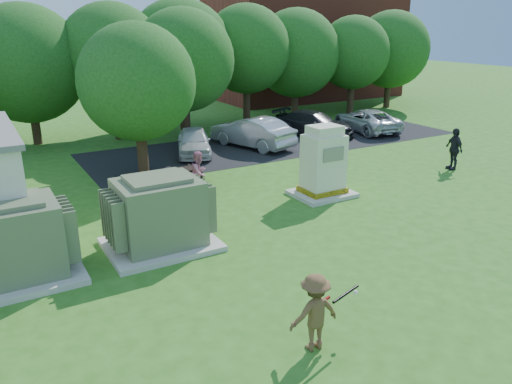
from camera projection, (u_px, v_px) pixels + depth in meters
ground at (341, 292)px, 11.72m from camera, size 120.00×120.00×0.00m
brick_building at (304, 47)px, 41.06m from camera, size 15.00×8.00×8.00m
parking_strip at (280, 143)px, 26.08m from camera, size 20.00×6.00×0.01m
transformer_left at (12, 243)px, 11.99m from camera, size 3.00×2.40×2.07m
transformer_right at (159, 215)px, 13.75m from camera, size 3.00×2.40×2.07m
generator_cabinet at (323, 166)px, 17.85m from camera, size 2.12×1.73×2.58m
picnic_table at (176, 177)px, 18.79m from camera, size 1.74×1.30×0.74m
batter at (315, 312)px, 9.47m from camera, size 1.06×0.67×1.58m
person_at_picnic at (199, 173)px, 18.17m from camera, size 0.98×0.95×1.60m
person_walking_right at (454, 149)px, 21.17m from camera, size 0.71×1.12×1.78m
car_white at (194, 141)px, 23.59m from camera, size 2.77×4.03×1.27m
car_silver_a at (252, 132)px, 25.01m from camera, size 2.91×4.86×1.51m
car_dark at (314, 124)px, 27.51m from camera, size 3.60×4.95×1.33m
car_silver_b at (366, 120)px, 28.63m from camera, size 2.81×4.90×1.29m
batting_equipment at (343, 295)px, 9.67m from camera, size 1.03×0.37×0.25m
tree_row at (147, 59)px, 26.33m from camera, size 41.30×13.30×7.30m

